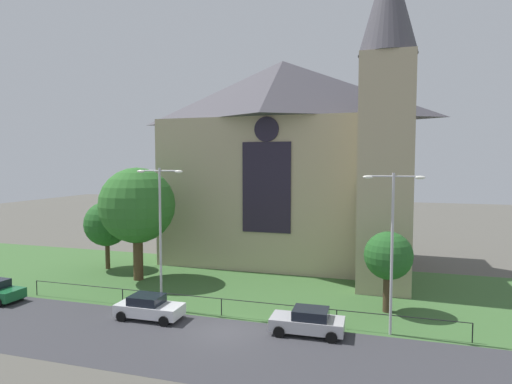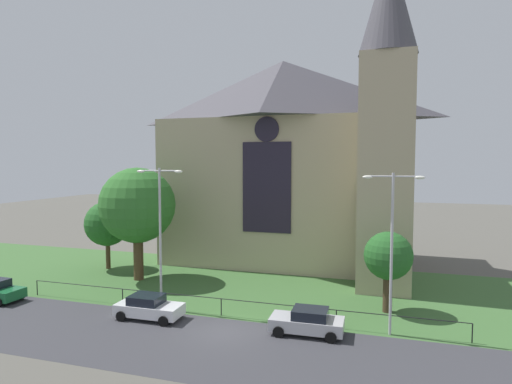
{
  "view_description": "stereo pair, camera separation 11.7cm",
  "coord_description": "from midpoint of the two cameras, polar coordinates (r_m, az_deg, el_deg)",
  "views": [
    {
      "loc": [
        8.81,
        -22.93,
        9.91
      ],
      "look_at": [
        -0.46,
        8.0,
        7.68
      ],
      "focal_mm": 30.15,
      "sensor_mm": 36.0,
      "label": 1
    },
    {
      "loc": [
        8.93,
        -22.89,
        9.91
      ],
      "look_at": [
        -0.46,
        8.0,
        7.68
      ],
      "focal_mm": 30.15,
      "sensor_mm": 36.0,
      "label": 2
    }
  ],
  "objects": [
    {
      "name": "iron_railing",
      "position": [
        28.74,
        -4.52,
        -14.19
      ],
      "size": [
        29.58,
        0.07,
        1.13
      ],
      "color": "black",
      "rests_on": "ground"
    },
    {
      "name": "tree_left_far",
      "position": [
        42.27,
        -19.04,
        -4.01
      ],
      "size": [
        4.14,
        4.14,
        6.3
      ],
      "color": "#4C3823",
      "rests_on": "ground"
    },
    {
      "name": "parked_car_white",
      "position": [
        28.98,
        -13.93,
        -14.6
      ],
      "size": [
        4.22,
        2.06,
        1.51
      ],
      "rotation": [
        0.0,
        0.0,
        0.01
      ],
      "color": "silver",
      "rests_on": "ground"
    },
    {
      "name": "tree_right_near",
      "position": [
        29.86,
        17.25,
        -8.2
      ],
      "size": [
        3.17,
        3.17,
        5.37
      ],
      "color": "#423021",
      "rests_on": "ground"
    },
    {
      "name": "streetlamp_far",
      "position": [
        25.64,
        17.71,
        -5.39
      ],
      "size": [
        3.37,
        0.26,
        9.32
      ],
      "color": "#B2B2B7",
      "rests_on": "ground"
    },
    {
      "name": "streetlamp_near",
      "position": [
        29.34,
        -12.5,
        -3.88
      ],
      "size": [
        3.37,
        0.26,
        9.56
      ],
      "color": "#B2B2B7",
      "rests_on": "ground"
    },
    {
      "name": "church_building",
      "position": [
        42.85,
        4.46,
        4.43
      ],
      "size": [
        23.2,
        16.2,
        26.0
      ],
      "color": "tan",
      "rests_on": "ground"
    },
    {
      "name": "parked_car_silver",
      "position": [
        26.02,
        6.99,
        -16.7
      ],
      "size": [
        4.24,
        2.11,
        1.51
      ],
      "rotation": [
        0.0,
        0.0,
        3.17
      ],
      "color": "#B7B7BC",
      "rests_on": "ground"
    },
    {
      "name": "tree_left_near",
      "position": [
        37.3,
        -15.37,
        -1.76
      ],
      "size": [
        6.32,
        6.32,
        9.49
      ],
      "color": "#4C3823",
      "rests_on": "ground"
    },
    {
      "name": "grass_verge",
      "position": [
        33.65,
        0.87,
        -13.17
      ],
      "size": [
        120.0,
        20.0,
        0.01
      ],
      "primitive_type": "cube",
      "color": "#3D6633",
      "rests_on": "ground"
    },
    {
      "name": "road_asphalt",
      "position": [
        24.78,
        -5.93,
        -19.63
      ],
      "size": [
        120.0,
        8.0,
        0.01
      ],
      "primitive_type": "cube",
      "color": "#38383D",
      "rests_on": "ground"
    },
    {
      "name": "ground",
      "position": [
        35.49,
        1.78,
        -12.26
      ],
      "size": [
        160.0,
        160.0,
        0.0
      ],
      "primitive_type": "plane",
      "color": "#56544C"
    }
  ]
}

